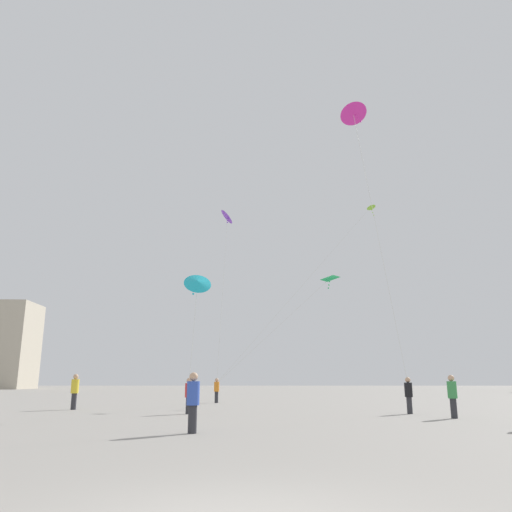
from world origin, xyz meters
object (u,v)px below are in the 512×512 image
kite_emerald_delta (327,281)px  person_in_blue (193,400)px  person_in_green (452,394)px  kite_cyan_diamond (198,283)px  kite_magenta_diamond (353,115)px  person_in_orange (217,389)px  kite_violet_diamond (228,217)px  kite_lime_diamond (366,213)px  person_in_black (409,394)px  person_in_yellow (75,390)px  person_in_red (189,394)px

kite_emerald_delta → person_in_blue: bearing=-108.4°
person_in_green → kite_cyan_diamond: size_ratio=0.32×
person_in_blue → kite_magenta_diamond: size_ratio=0.13×
person_in_orange → kite_magenta_diamond: size_ratio=0.13×
kite_emerald_delta → kite_violet_diamond: size_ratio=0.68×
person_in_green → person_in_blue: (-9.78, -6.06, 0.01)m
kite_lime_diamond → kite_cyan_diamond: size_ratio=2.70×
person_in_black → kite_magenta_diamond: kite_magenta_diamond is taller
person_in_yellow → kite_violet_diamond: size_ratio=0.14×
person_in_blue → kite_magenta_diamond: kite_magenta_diamond is taller
kite_violet_diamond → person_in_orange: bearing=-129.2°
person_in_yellow → kite_violet_diamond: kite_violet_diamond is taller
person_in_blue → kite_emerald_delta: bearing=17.7°
person_in_yellow → kite_emerald_delta: bearing=-10.3°
kite_lime_diamond → kite_violet_diamond: size_ratio=1.14×
kite_magenta_diamond → person_in_orange: bearing=118.9°
person_in_green → person_in_orange: (-10.94, 14.32, -0.04)m
person_in_blue → kite_lime_diamond: bearing=12.7°
person_in_black → person_in_red: size_ratio=1.02×
person_in_green → person_in_yellow: size_ratio=0.94×
person_in_green → kite_violet_diamond: (-10.41, 14.97, 12.61)m
person_in_red → kite_magenta_diamond: kite_magenta_diamond is taller
person_in_black → person_in_yellow: size_ratio=0.90×
person_in_green → person_in_black: bearing=24.0°
person_in_orange → person_in_blue: person_in_blue is taller
person_in_black → person_in_blue: person_in_blue is taller
person_in_blue → kite_lime_diamond: (10.67, 24.62, 14.11)m
person_in_red → kite_lime_diamond: size_ratio=0.11×
person_in_green → kite_violet_diamond: bearing=39.2°
person_in_green → kite_cyan_diamond: bearing=80.2°
person_in_blue → kite_cyan_diamond: (-1.14, 8.82, 5.19)m
person_in_red → kite_lime_diamond: kite_lime_diamond is taller
person_in_black → person_in_yellow: (-16.72, 3.23, 0.10)m
person_in_green → kite_cyan_diamond: (-10.92, 2.76, 5.20)m
person_in_black → person_in_yellow: person_in_yellow is taller
person_in_blue → kite_emerald_delta: 22.43m
kite_lime_diamond → kite_magenta_diamond: kite_lime_diamond is taller
kite_magenta_diamond → kite_cyan_diamond: size_ratio=2.41×
person_in_black → person_in_green: (1.00, -2.81, 0.04)m
person_in_blue → person_in_black: bearing=-8.6°
person_in_red → kite_lime_diamond: bearing=-71.6°
person_in_black → kite_emerald_delta: 13.67m
person_in_red → person_in_green: bearing=-137.8°
person_in_blue → person_in_yellow: person_in_yellow is taller
person_in_blue → person_in_yellow: 14.46m
person_in_orange → kite_magenta_diamond: bearing=-43.2°
person_in_orange → kite_lime_diamond: size_ratio=0.11×
person_in_orange → person_in_blue: (1.16, -20.37, 0.04)m
kite_violet_diamond → person_in_black: bearing=-52.3°
person_in_black → kite_emerald_delta: (-2.12, 11.21, 7.53)m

